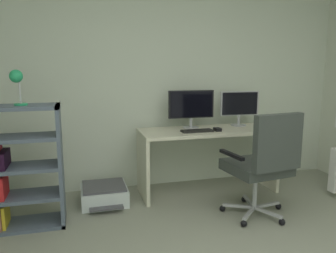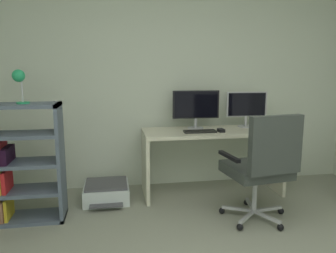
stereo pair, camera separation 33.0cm
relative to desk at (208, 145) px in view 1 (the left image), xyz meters
The scene contains 10 objects.
wall_back 1.05m from the desk, 140.25° to the left, with size 4.62×0.10×2.69m, color silver.
desk is the anchor object (origin of this frame).
monitor_main 0.48m from the desk, 140.98° to the left, with size 0.52×0.18×0.43m.
monitor_secondary 0.62m from the desk, 16.49° to the left, with size 0.46×0.18×0.41m.
keyboard 0.28m from the desk, 149.20° to the right, with size 0.34×0.13×0.02m, color black.
computer_mouse 0.24m from the desk, 62.61° to the right, with size 0.06×0.10×0.03m, color black.
office_chair 0.83m from the desk, 74.50° to the right, with size 0.65×0.67×1.02m.
bookshelf 2.06m from the desk, 169.32° to the right, with size 0.80×0.33×1.09m.
desk_lamp 2.06m from the desk, 168.49° to the right, with size 0.13×0.11×0.30m.
printer 1.25m from the desk, behind, with size 0.47×0.53×0.20m.
Camera 1 is at (-0.87, -1.15, 1.41)m, focal length 36.04 mm.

